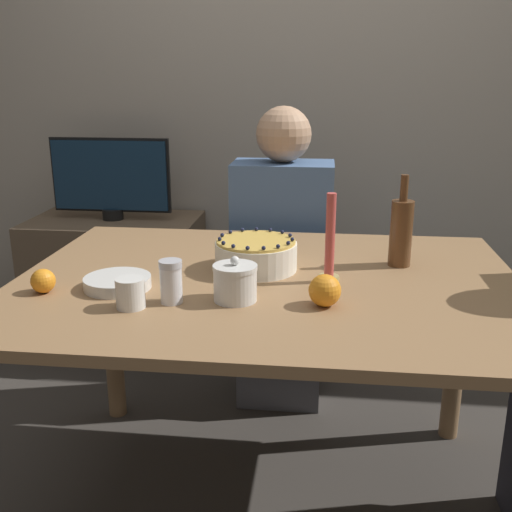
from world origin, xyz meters
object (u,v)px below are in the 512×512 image
(candle, at_px, (330,247))
(person_man_blue_shirt, at_px, (282,276))
(sugar_shaker, at_px, (171,281))
(bottle, at_px, (401,232))
(cake, at_px, (256,255))
(tv_monitor, at_px, (111,177))
(sugar_bowl, at_px, (235,282))

(candle, relative_size, person_man_blue_shirt, 0.21)
(sugar_shaker, xyz_separation_m, bottle, (0.61, 0.39, 0.05))
(cake, height_order, candle, candle)
(candle, height_order, tv_monitor, tv_monitor)
(sugar_shaker, bearing_deg, candle, 27.55)
(sugar_bowl, bearing_deg, candle, 35.92)
(sugar_shaker, xyz_separation_m, person_man_blue_shirt, (0.22, 0.95, -0.30))
(candle, bearing_deg, bottle, 39.79)
(sugar_bowl, height_order, tv_monitor, tv_monitor)
(cake, xyz_separation_m, sugar_shaker, (-0.18, -0.30, 0.01))
(cake, distance_m, candle, 0.24)
(person_man_blue_shirt, bearing_deg, sugar_bowl, 86.53)
(sugar_bowl, bearing_deg, bottle, 37.79)
(cake, bearing_deg, tv_monitor, 128.37)
(sugar_bowl, bearing_deg, tv_monitor, 121.53)
(candle, distance_m, bottle, 0.28)
(sugar_shaker, distance_m, tv_monitor, 1.47)
(bottle, bearing_deg, candle, -140.21)
(cake, relative_size, person_man_blue_shirt, 0.20)
(candle, xyz_separation_m, tv_monitor, (-1.04, 1.12, -0.01))
(bottle, distance_m, person_man_blue_shirt, 0.77)
(cake, distance_m, bottle, 0.44)
(sugar_shaker, relative_size, bottle, 0.40)
(sugar_bowl, height_order, candle, candle)
(sugar_shaker, bearing_deg, person_man_blue_shirt, 77.22)
(candle, xyz_separation_m, bottle, (0.21, 0.18, 0.01))
(sugar_shaker, height_order, bottle, bottle)
(cake, bearing_deg, sugar_bowl, -95.12)
(bottle, bearing_deg, person_man_blue_shirt, 125.45)
(candle, height_order, bottle, bottle)
(cake, xyz_separation_m, candle, (0.22, -0.09, 0.06))
(candle, relative_size, tv_monitor, 0.44)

